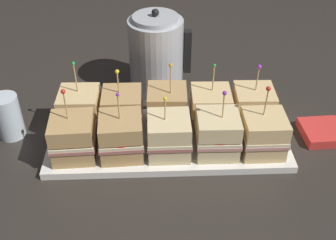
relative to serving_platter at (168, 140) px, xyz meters
name	(u,v)px	position (x,y,z in m)	size (l,w,h in m)	color
ground_plane	(168,143)	(0.00, 0.00, -0.01)	(6.00, 6.00, 0.00)	#2D2823
serving_platter	(168,140)	(0.00, 0.00, 0.00)	(0.58, 0.24, 0.02)	white
sandwich_front_far_left	(73,138)	(-0.22, -0.05, 0.06)	(0.10, 0.10, 0.18)	tan
sandwich_front_left	(121,136)	(-0.11, -0.05, 0.06)	(0.10, 0.10, 0.17)	tan
sandwich_front_center	(168,136)	(0.00, -0.05, 0.06)	(0.10, 0.10, 0.15)	beige
sandwich_front_right	(217,134)	(0.11, -0.05, 0.06)	(0.10, 0.10, 0.17)	beige
sandwich_front_far_right	(263,134)	(0.22, -0.06, 0.06)	(0.10, 0.10, 0.17)	#DBB77A
sandwich_back_far_left	(80,110)	(-0.21, 0.05, 0.06)	(0.10, 0.10, 0.18)	#DBB77A
sandwich_back_left	(123,109)	(-0.11, 0.05, 0.06)	(0.10, 0.10, 0.16)	tan
sandwich_back_center	(167,107)	(0.00, 0.06, 0.06)	(0.10, 0.11, 0.18)	tan
sandwich_back_right	(210,108)	(0.11, 0.05, 0.06)	(0.10, 0.10, 0.17)	#DBB77A
sandwich_back_far_right	(253,106)	(0.21, 0.05, 0.06)	(0.10, 0.10, 0.17)	#DBB77A
kettle_steel	(156,54)	(-0.02, 0.26, 0.10)	(0.17, 0.15, 0.24)	#B7BABF
drinking_glass	(8,117)	(-0.39, 0.05, 0.05)	(0.07, 0.07, 0.11)	silver
napkin_stack	(322,132)	(0.39, 0.01, 0.00)	(0.11, 0.11, 0.02)	red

